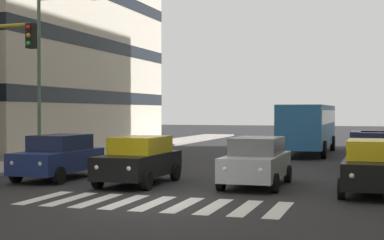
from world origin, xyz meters
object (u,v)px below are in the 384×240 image
(street_lamp_right, at_px, (48,62))
(car_1, at_px, (256,161))
(car_2, at_px, (139,160))
(car_row2_0, at_px, (369,150))
(car_0, at_px, (373,166))
(car_3, at_px, (59,156))
(car_row2_1, at_px, (379,151))
(bus_behind_traffic, at_px, (308,124))

(street_lamp_right, bearing_deg, car_1, 160.95)
(car_2, bearing_deg, car_row2_0, -134.02)
(street_lamp_right, bearing_deg, car_0, 163.14)
(car_1, bearing_deg, car_2, 10.01)
(car_1, xyz_separation_m, car_3, (7.78, 0.19, 0.00))
(car_0, height_order, street_lamp_right, street_lamp_right)
(car_1, height_order, car_row2_0, same)
(car_2, bearing_deg, car_0, 179.93)
(car_3, distance_m, car_row2_1, 13.81)
(car_0, distance_m, car_row2_0, 8.15)
(car_row2_1, bearing_deg, car_row2_0, -55.59)
(car_2, distance_m, car_row2_0, 11.32)
(street_lamp_right, bearing_deg, car_row2_1, -168.10)
(car_1, height_order, street_lamp_right, street_lamp_right)
(car_0, relative_size, car_1, 1.00)
(car_3, xyz_separation_m, car_row2_1, (-11.93, -6.95, 0.00))
(car_0, xyz_separation_m, car_2, (8.10, -0.01, 0.00))
(car_2, bearing_deg, street_lamp_right, -34.36)
(car_0, bearing_deg, bus_behind_traffic, -77.04)
(bus_behind_traffic, relative_size, street_lamp_right, 1.33)
(car_3, bearing_deg, street_lamp_right, -53.99)
(car_0, distance_m, car_row2_1, 7.51)
(car_0, xyz_separation_m, car_1, (3.94, -0.74, 0.00))
(car_3, bearing_deg, car_row2_1, -149.77)
(car_2, xyz_separation_m, car_3, (3.62, -0.54, 0.00))
(car_row2_0, xyz_separation_m, car_row2_1, (-0.44, 0.65, 0.00))
(car_1, relative_size, bus_behind_traffic, 0.42)
(car_1, distance_m, car_3, 7.79)
(car_0, height_order, car_2, same)
(car_0, relative_size, bus_behind_traffic, 0.42)
(car_3, distance_m, car_row2_0, 13.77)
(car_0, bearing_deg, street_lamp_right, -16.86)
(car_1, relative_size, car_row2_1, 1.00)
(car_1, xyz_separation_m, car_2, (4.16, 0.73, 0.00))
(car_1, relative_size, car_row2_0, 1.00)
(car_row2_0, bearing_deg, car_row2_1, 124.41)
(car_row2_1, relative_size, street_lamp_right, 0.56)
(car_2, distance_m, street_lamp_right, 8.77)
(street_lamp_right, bearing_deg, car_2, 145.64)
(bus_behind_traffic, bearing_deg, car_2, 76.32)
(car_row2_0, height_order, car_row2_1, same)
(car_1, height_order, car_row2_1, same)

